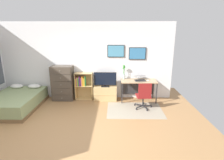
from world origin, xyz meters
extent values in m
plane|color=#A87A4C|center=(0.00, 0.00, 0.00)|extent=(7.20, 7.20, 0.00)
cube|color=white|center=(0.00, 2.43, 1.35)|extent=(6.12, 0.06, 2.70)
cube|color=black|center=(1.05, 2.38, 1.71)|extent=(0.59, 0.02, 0.42)
cube|color=#4C93B7|center=(1.05, 2.37, 1.71)|extent=(0.55, 0.01, 0.38)
cube|color=black|center=(1.80, 2.38, 1.63)|extent=(0.59, 0.02, 0.42)
cube|color=teal|center=(1.80, 2.37, 1.63)|extent=(0.55, 0.01, 0.38)
cube|color=#9E937F|center=(1.65, 1.30, 0.00)|extent=(1.70, 1.20, 0.01)
cube|color=brown|center=(-2.13, 1.37, 0.05)|extent=(1.42, 1.97, 0.10)
cube|color=#8C9E6B|center=(-2.13, 1.37, 0.27)|extent=(1.38, 1.93, 0.35)
ellipsoid|color=white|center=(-2.44, 2.10, 0.51)|extent=(0.44, 0.28, 0.14)
ellipsoid|color=white|center=(-1.82, 2.10, 0.51)|extent=(0.44, 0.28, 0.14)
cube|color=#4C4238|center=(-0.82, 2.16, 0.61)|extent=(0.73, 0.42, 1.22)
cube|color=#493F35|center=(-0.82, 1.94, 0.13)|extent=(0.69, 0.01, 0.22)
sphere|color=#A59E8C|center=(-0.82, 1.93, 0.13)|extent=(0.03, 0.03, 0.03)
cube|color=#493F35|center=(-0.82, 1.94, 0.37)|extent=(0.69, 0.01, 0.22)
sphere|color=#A59E8C|center=(-0.82, 1.93, 0.37)|extent=(0.03, 0.03, 0.03)
cube|color=#493F35|center=(-0.82, 1.94, 0.61)|extent=(0.69, 0.01, 0.22)
sphere|color=#A59E8C|center=(-0.82, 1.93, 0.61)|extent=(0.03, 0.03, 0.03)
cube|color=#493F35|center=(-0.82, 1.94, 0.85)|extent=(0.69, 0.01, 0.22)
sphere|color=#A59E8C|center=(-0.82, 1.93, 0.85)|extent=(0.03, 0.03, 0.03)
cube|color=#493F35|center=(-0.82, 1.94, 1.10)|extent=(0.69, 0.01, 0.22)
sphere|color=#A59E8C|center=(-0.82, 1.93, 1.10)|extent=(0.03, 0.03, 0.03)
cube|color=tan|center=(-0.38, 2.22, 0.49)|extent=(0.02, 0.30, 0.97)
cube|color=tan|center=(0.22, 2.22, 0.49)|extent=(0.02, 0.30, 0.97)
cube|color=tan|center=(-0.08, 2.22, 0.01)|extent=(0.62, 0.30, 0.02)
cube|color=tan|center=(-0.08, 2.22, 0.50)|extent=(0.58, 0.30, 0.02)
cube|color=tan|center=(-0.08, 2.22, 0.96)|extent=(0.58, 0.30, 0.02)
cube|color=tan|center=(-0.08, 2.37, 0.49)|extent=(0.62, 0.01, 0.97)
cube|color=gold|center=(-0.35, 2.18, 0.65)|extent=(0.03, 0.19, 0.27)
cube|color=#8C388C|center=(-0.32, 2.19, 0.67)|extent=(0.02, 0.22, 0.31)
cube|color=gold|center=(-0.29, 2.19, 0.67)|extent=(0.03, 0.22, 0.31)
cube|color=#2D8C4C|center=(-0.26, 2.19, 0.66)|extent=(0.03, 0.21, 0.29)
cube|color=#8C388C|center=(-0.22, 2.17, 0.68)|extent=(0.03, 0.18, 0.34)
cube|color=black|center=(-0.19, 2.20, 0.66)|extent=(0.02, 0.24, 0.30)
cube|color=#8C388C|center=(-0.16, 2.20, 0.66)|extent=(0.02, 0.23, 0.30)
cube|color=orange|center=(-0.12, 2.16, 0.68)|extent=(0.04, 0.17, 0.34)
cube|color=gold|center=(-0.08, 2.16, 0.66)|extent=(0.03, 0.17, 0.30)
cube|color=gold|center=(-0.05, 2.17, 0.65)|extent=(0.03, 0.18, 0.27)
cube|color=#2D8C4C|center=(-0.02, 2.17, 0.69)|extent=(0.02, 0.17, 0.35)
cube|color=tan|center=(0.69, 2.17, 0.24)|extent=(0.81, 0.40, 0.49)
cube|color=tan|center=(0.69, 1.97, 0.24)|extent=(0.81, 0.01, 0.02)
cube|color=black|center=(0.69, 2.15, 0.50)|extent=(0.28, 0.16, 0.02)
cube|color=black|center=(0.69, 2.15, 0.53)|extent=(0.06, 0.04, 0.05)
cube|color=black|center=(0.69, 2.15, 0.78)|extent=(0.78, 0.02, 0.46)
cube|color=black|center=(0.69, 2.14, 0.78)|extent=(0.75, 0.01, 0.43)
cube|color=tan|center=(1.85, 2.08, 0.72)|extent=(1.22, 0.57, 0.03)
cube|color=#2D2D30|center=(1.27, 1.83, 0.35)|extent=(0.03, 0.03, 0.71)
cube|color=#2D2D30|center=(2.42, 1.83, 0.35)|extent=(0.03, 0.03, 0.71)
cube|color=#2D2D30|center=(1.27, 2.34, 0.35)|extent=(0.03, 0.03, 0.71)
cube|color=#2D2D30|center=(2.42, 2.34, 0.35)|extent=(0.03, 0.03, 0.71)
cube|color=#2D2D30|center=(1.85, 2.36, 0.39)|extent=(1.16, 0.02, 0.50)
cylinder|color=#232326|center=(2.21, 1.51, 0.03)|extent=(0.05, 0.05, 0.05)
cube|color=#232326|center=(2.07, 1.50, 0.07)|extent=(0.28, 0.05, 0.02)
cylinder|color=#232326|center=(2.00, 1.76, 0.03)|extent=(0.05, 0.05, 0.05)
cube|color=#232326|center=(1.96, 1.63, 0.07)|extent=(0.10, 0.28, 0.02)
cylinder|color=#232326|center=(1.69, 1.64, 0.03)|extent=(0.05, 0.05, 0.05)
cube|color=#232326|center=(1.81, 1.57, 0.07)|extent=(0.25, 0.18, 0.02)
cylinder|color=#232326|center=(1.71, 1.31, 0.03)|extent=(0.05, 0.05, 0.05)
cube|color=#232326|center=(1.82, 1.40, 0.07)|extent=(0.24, 0.20, 0.02)
cylinder|color=#232326|center=(2.03, 1.23, 0.03)|extent=(0.05, 0.05, 0.05)
cube|color=#232326|center=(1.98, 1.36, 0.07)|extent=(0.13, 0.27, 0.02)
cylinder|color=#232326|center=(1.93, 1.49, 0.23)|extent=(0.04, 0.04, 0.30)
cube|color=maroon|center=(1.93, 1.49, 0.40)|extent=(0.46, 0.46, 0.03)
cube|color=maroon|center=(1.94, 1.29, 0.64)|extent=(0.40, 0.06, 0.45)
cube|color=#333338|center=(1.89, 2.06, 0.75)|extent=(0.41, 0.30, 0.01)
cube|color=black|center=(1.90, 2.06, 0.75)|extent=(0.38, 0.28, 0.00)
cube|color=#333338|center=(1.87, 2.22, 0.87)|extent=(0.40, 0.28, 0.07)
cube|color=black|center=(1.87, 2.22, 0.87)|extent=(0.38, 0.26, 0.06)
ellipsoid|color=silver|center=(2.15, 2.03, 0.76)|extent=(0.06, 0.10, 0.03)
cylinder|color=silver|center=(1.34, 2.29, 0.82)|extent=(0.09, 0.09, 0.16)
cylinder|color=#3D8438|center=(1.35, 2.29, 0.98)|extent=(0.01, 0.01, 0.38)
sphere|color=#308B2C|center=(1.35, 2.29, 1.16)|extent=(0.07, 0.07, 0.07)
cylinder|color=#3D8438|center=(1.33, 2.31, 0.96)|extent=(0.01, 0.01, 0.34)
sphere|color=#308B2C|center=(1.33, 2.31, 1.13)|extent=(0.07, 0.07, 0.07)
cylinder|color=#3D8438|center=(1.34, 2.28, 1.00)|extent=(0.01, 0.01, 0.42)
sphere|color=#308B2C|center=(1.34, 2.28, 1.21)|extent=(0.07, 0.07, 0.07)
camera|label=1|loc=(1.03, -3.75, 2.34)|focal=28.14mm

